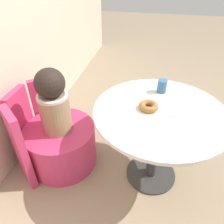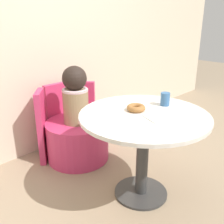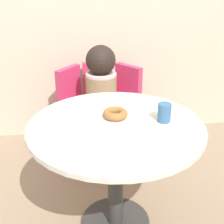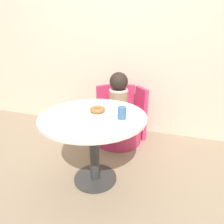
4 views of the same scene
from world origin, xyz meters
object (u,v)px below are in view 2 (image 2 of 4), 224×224
object	(u,v)px
tub_chair	(78,140)
child_figure	(75,95)
cup	(165,99)
round_table	(143,131)
donut	(136,108)

from	to	relation	value
tub_chair	child_figure	xyz separation A→B (m)	(0.00, 0.00, 0.43)
tub_chair	cup	bearing A→B (deg)	-71.68
round_table	donut	xyz separation A→B (m)	(0.01, 0.08, 0.15)
cup	child_figure	bearing A→B (deg)	108.32
cup	tub_chair	bearing A→B (deg)	108.32
tub_chair	child_figure	bearing A→B (deg)	82.87
round_table	cup	distance (m)	0.30
donut	tub_chair	bearing A→B (deg)	90.95
round_table	tub_chair	distance (m)	0.81
donut	child_figure	bearing A→B (deg)	90.95
round_table	child_figure	distance (m)	0.75
tub_chair	donut	size ratio (longest dim) A/B	4.38
child_figure	donut	size ratio (longest dim) A/B	3.92
tub_chair	donut	distance (m)	0.82
child_figure	cup	world-z (taller)	child_figure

